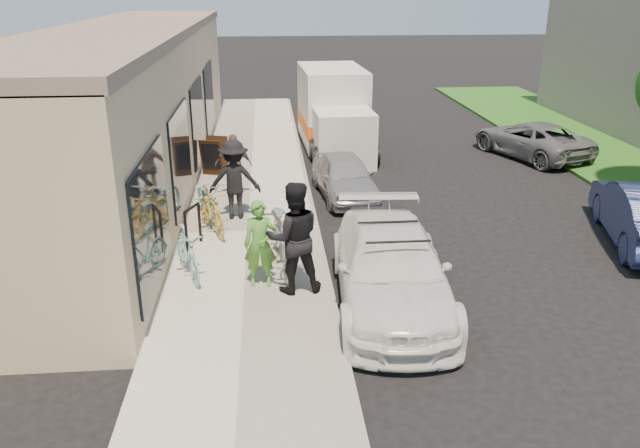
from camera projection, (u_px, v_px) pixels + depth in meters
name	position (u px, v px, depth m)	size (l,w,h in m)	color
ground	(355.00, 296.00, 11.31)	(120.00, 120.00, 0.00)	black
sidewalk	(248.00, 234.00, 13.91)	(3.00, 34.00, 0.15)	#B9B4A7
curb	(317.00, 232.00, 14.03)	(0.12, 34.00, 0.13)	gray
storefront	(133.00, 104.00, 17.55)	(3.60, 20.00, 4.22)	tan
bike_rack	(193.00, 222.00, 12.86)	(0.28, 0.59, 0.89)	black
sandwich_board	(214.00, 156.00, 17.78)	(0.80, 0.80, 1.06)	black
sedan_white	(391.00, 268.00, 10.82)	(2.21, 4.79, 1.40)	white
sedan_silver	(345.00, 176.00, 16.35)	(1.34, 3.33, 1.14)	#A1A1A6
moving_truck	(334.00, 114.00, 21.02)	(2.22, 5.47, 2.65)	silver
far_car_gray	(531.00, 139.00, 20.18)	(1.91, 4.15, 1.15)	#585B5D
tandem_bike	(283.00, 232.00, 11.99)	(0.89, 2.55, 1.34)	silver
woman_rider	(260.00, 244.00, 11.11)	(0.58, 0.38, 1.60)	#4C9531
man_standing	(294.00, 238.00, 10.84)	(0.98, 0.77, 2.02)	black
cruiser_bike_a	(187.00, 253.00, 11.59)	(0.44, 1.56, 0.93)	#86C8BE
cruiser_bike_b	(207.00, 200.00, 14.28)	(0.69, 1.97, 1.03)	#86C8BE
cruiser_bike_c	(212.00, 210.00, 13.64)	(0.47, 1.68, 1.01)	gold
bystander_a	(234.00, 180.00, 14.34)	(1.19, 0.69, 1.85)	black
bystander_b	(233.00, 165.00, 15.92)	(0.95, 0.39, 1.61)	brown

